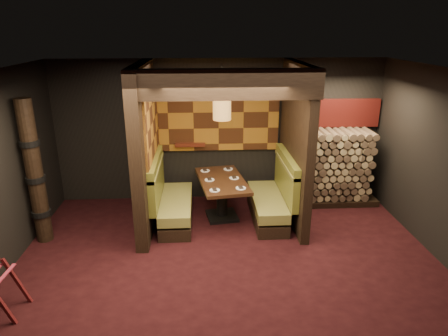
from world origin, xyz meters
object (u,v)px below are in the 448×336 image
(booth_bench_right, at_px, (273,199))
(dining_table, at_px, (222,191))
(totem_column, at_px, (35,174))
(booth_bench_left, at_px, (170,201))
(firewood_stack, at_px, (334,167))
(pendant_lamp, at_px, (222,107))

(booth_bench_right, bearing_deg, dining_table, 174.03)
(totem_column, bearing_deg, dining_table, 12.05)
(booth_bench_left, distance_m, dining_table, 0.97)
(booth_bench_left, xyz_separation_m, firewood_stack, (3.25, 0.70, 0.35))
(pendant_lamp, distance_m, firewood_stack, 2.75)
(booth_bench_right, bearing_deg, totem_column, -172.14)
(booth_bench_right, xyz_separation_m, dining_table, (-0.94, 0.10, 0.14))
(booth_bench_right, distance_m, totem_column, 4.10)
(dining_table, height_order, totem_column, totem_column)
(booth_bench_left, height_order, pendant_lamp, pendant_lamp)
(booth_bench_left, height_order, dining_table, booth_bench_left)
(dining_table, xyz_separation_m, pendant_lamp, (-0.00, -0.05, 1.58))
(totem_column, bearing_deg, booth_bench_right, 7.86)
(booth_bench_right, height_order, totem_column, totem_column)
(dining_table, height_order, pendant_lamp, pendant_lamp)
(booth_bench_left, relative_size, firewood_stack, 0.92)
(booth_bench_right, bearing_deg, pendant_lamp, 177.05)
(booth_bench_right, height_order, dining_table, booth_bench_right)
(booth_bench_left, height_order, firewood_stack, firewood_stack)
(dining_table, xyz_separation_m, firewood_stack, (2.30, 0.60, 0.21))
(firewood_stack, bearing_deg, dining_table, -165.32)
(booth_bench_right, bearing_deg, booth_bench_left, 180.00)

